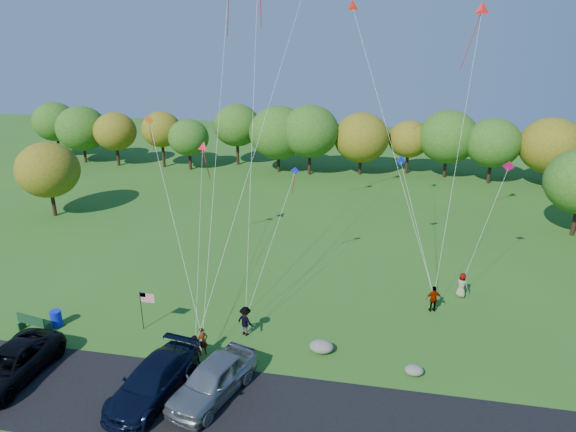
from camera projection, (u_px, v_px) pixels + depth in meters
name	position (u px, v px, depth m)	size (l,w,h in m)	color
ground	(220.00, 356.00, 27.54)	(140.00, 140.00, 0.00)	#2A5F1B
asphalt_lane	(194.00, 406.00, 23.85)	(44.00, 6.00, 0.06)	black
treeline	(328.00, 137.00, 58.81)	(75.23, 27.69, 8.52)	#372014
minivan_dark	(10.00, 365.00, 25.43)	(2.67, 5.80, 1.61)	black
minivan_navy	(152.00, 381.00, 24.21)	(2.32, 5.71, 1.66)	black
minivan_silver	(213.00, 380.00, 24.22)	(2.14, 5.32, 1.81)	gray
flyer_a	(203.00, 342.00, 27.45)	(0.58, 0.38, 1.58)	#4C4C59
flyer_b	(195.00, 350.00, 26.72)	(0.78, 0.61, 1.61)	#4C4C59
flyer_c	(246.00, 321.00, 29.18)	(1.14, 0.66, 1.77)	#4C4C59
flyer_d	(434.00, 299.00, 31.61)	(1.00, 0.42, 1.71)	#4C4C59
flyer_e	(462.00, 285.00, 33.32)	(0.82, 0.53, 1.68)	#4C4C59
park_bench	(32.00, 323.00, 29.58)	(1.98, 0.67, 1.10)	#14381E
trash_barrel	(56.00, 318.00, 30.18)	(0.65, 0.65, 0.98)	#0D1ECD
flag_assembly	(145.00, 302.00, 29.37)	(0.90, 0.58, 2.43)	black
boulder_near	(322.00, 347.00, 27.80)	(1.32, 1.04, 0.66)	gray
boulder_far	(414.00, 370.00, 26.02)	(0.95, 0.79, 0.50)	slate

